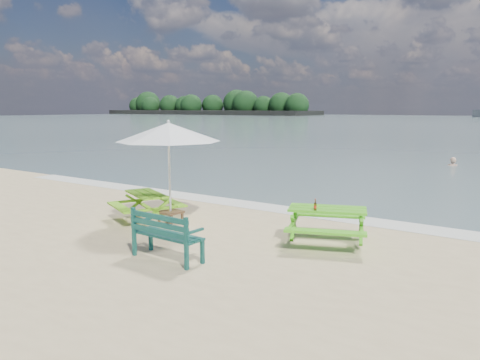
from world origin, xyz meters
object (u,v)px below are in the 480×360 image
Objects in this scene: swimmer at (452,174)px; picnic_table_left at (147,207)px; patio_umbrella at (169,132)px; picnic_table_right at (327,226)px; beer_bottle at (315,206)px; side_table at (171,217)px; park_bench at (168,245)px.

picnic_table_left is at bearing -104.26° from swimmer.
picnic_table_left is at bearing -178.27° from patio_umbrella.
patio_umbrella is at bearing -101.68° from swimmer.
picnic_table_right is (4.53, 0.66, 0.03)m from picnic_table_left.
beer_bottle reaches higher than swimmer.
picnic_table_left is 3.83× the size of side_table.
beer_bottle is (3.64, 0.29, 0.65)m from side_table.
patio_umbrella reaches higher than side_table.
picnic_table_left is 16.76m from swimmer.
picnic_table_right is 1.33× the size of swimmer.
beer_bottle reaches higher than picnic_table_left.
side_table is (-3.76, -0.64, -0.19)m from picnic_table_right.
beer_bottle is 0.14× the size of swimmer.
picnic_table_left is 0.94× the size of picnic_table_right.
park_bench is at bearing -37.62° from picnic_table_left.
park_bench is at bearing -48.28° from patio_umbrella.
picnic_table_left is 3.22m from park_bench.
patio_umbrella is 3.91m from beer_bottle.
beer_bottle is (4.42, 0.32, 0.49)m from picnic_table_left.
picnic_table_right is at bearing -88.50° from swimmer.
picnic_table_left reaches higher than swimmer.
park_bench is 0.89× the size of swimmer.
patio_umbrella is at bearing 1.73° from picnic_table_left.
picnic_table_right is 1.49× the size of park_bench.
side_table is 16.56m from swimmer.
beer_bottle is at bearing 4.09° from picnic_table_left.
park_bench is (2.55, -1.97, -0.05)m from picnic_table_left.
park_bench is 18.28m from swimmer.
patio_umbrella is (-3.76, -0.64, 1.84)m from picnic_table_right.
beer_bottle is at bearing 50.68° from park_bench.
swimmer is (-0.29, 15.91, -1.24)m from beer_bottle.
picnic_table_right is 4.10× the size of side_table.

